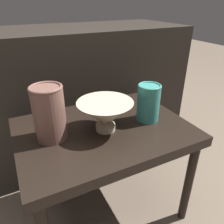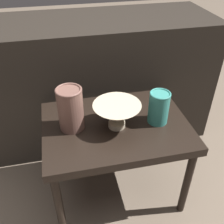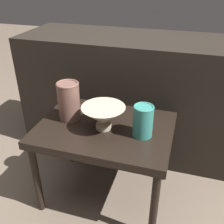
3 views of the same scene
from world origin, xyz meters
name	(u,v)px [view 1 (image 1 of 3)]	position (x,y,z in m)	size (l,w,h in m)	color
ground_plane	(105,206)	(0.00, 0.00, 0.00)	(8.00, 8.00, 0.00)	#6B5B4C
table	(104,138)	(0.00, 0.00, 0.40)	(0.66, 0.48, 0.45)	black
couch_backdrop	(67,95)	(0.00, 0.54, 0.38)	(1.39, 0.50, 0.77)	black
bowl	(106,114)	(0.00, -0.02, 0.52)	(0.21, 0.21, 0.12)	#C1B293
vase_textured_left	(49,113)	(-0.19, 0.02, 0.55)	(0.11, 0.11, 0.20)	brown
vase_colorful_right	(148,102)	(0.19, -0.02, 0.53)	(0.09, 0.09, 0.15)	teal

